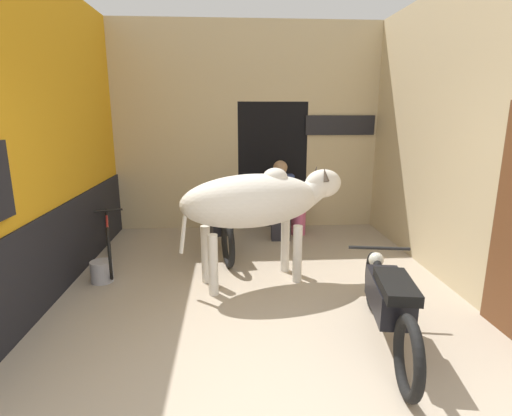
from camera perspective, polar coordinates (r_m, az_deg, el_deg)
The scene contains 10 objects.
wall_left_shopfront at distance 4.94m, azimuth -28.10°, elevation 8.20°, with size 0.25×4.70×3.46m.
wall_back_with_doorway at distance 7.17m, azimuth 0.10°, elevation 9.33°, with size 4.47×0.93×3.46m.
wall_right_with_door at distance 5.19m, azimuth 27.02°, elevation 8.88°, with size 0.22×4.70×3.46m.
cow at distance 4.62m, azimuth 0.38°, elevation 0.98°, with size 2.04×1.08×1.37m.
motorcycle_near at distance 3.70m, azimuth 18.43°, elevation -12.47°, with size 0.58×1.91×0.73m.
motorcycle_far at distance 5.85m, azimuth -5.34°, elevation -2.16°, with size 0.63×1.95×0.73m.
bicycle at distance 5.68m, azimuth -20.30°, elevation -4.34°, with size 0.60×1.61×0.66m.
shopkeeper_seated at distance 6.36m, azimuth 3.47°, elevation 1.48°, with size 0.43×0.34×1.26m.
plastic_stool at distance 6.68m, azimuth 6.08°, elevation -1.70°, with size 0.34×0.34×0.46m.
bucket at distance 5.20m, azimuth -21.16°, elevation -8.45°, with size 0.26×0.26×0.26m.
Camera 1 is at (-0.31, -2.16, 1.99)m, focal length 28.00 mm.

